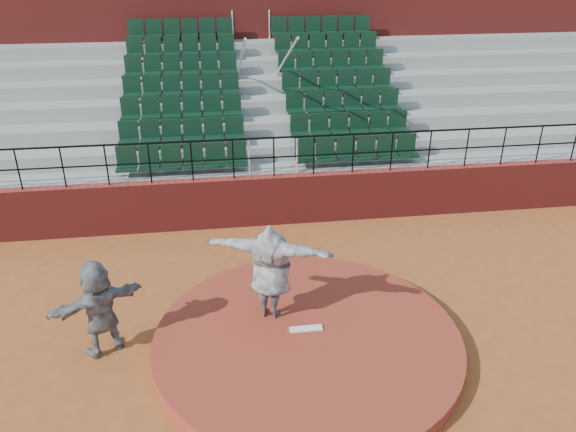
% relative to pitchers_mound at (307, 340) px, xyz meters
% --- Properties ---
extents(ground, '(90.00, 90.00, 0.00)m').
position_rel_pitchers_mound_xyz_m(ground, '(0.00, 0.00, -0.12)').
color(ground, '#994E22').
rests_on(ground, ground).
extents(pitchers_mound, '(5.50, 5.50, 0.25)m').
position_rel_pitchers_mound_xyz_m(pitchers_mound, '(0.00, 0.00, 0.00)').
color(pitchers_mound, maroon).
rests_on(pitchers_mound, ground).
extents(pitching_rubber, '(0.60, 0.15, 0.03)m').
position_rel_pitchers_mound_xyz_m(pitching_rubber, '(0.00, 0.15, 0.14)').
color(pitching_rubber, white).
rests_on(pitching_rubber, pitchers_mound).
extents(boundary_wall, '(24.00, 0.30, 1.30)m').
position_rel_pitchers_mound_xyz_m(boundary_wall, '(0.00, 5.00, 0.53)').
color(boundary_wall, maroon).
rests_on(boundary_wall, ground).
extents(wall_railing, '(24.04, 0.05, 1.03)m').
position_rel_pitchers_mound_xyz_m(wall_railing, '(0.00, 5.00, 1.90)').
color(wall_railing, black).
rests_on(wall_railing, boundary_wall).
extents(seating_deck, '(24.00, 5.97, 4.63)m').
position_rel_pitchers_mound_xyz_m(seating_deck, '(0.00, 8.65, 1.32)').
color(seating_deck, gray).
rests_on(seating_deck, ground).
extents(press_box_facade, '(24.00, 3.00, 7.10)m').
position_rel_pitchers_mound_xyz_m(press_box_facade, '(0.00, 12.60, 3.43)').
color(press_box_facade, maroon).
rests_on(press_box_facade, ground).
extents(pitcher, '(2.39, 1.46, 1.89)m').
position_rel_pitchers_mound_xyz_m(pitcher, '(-0.57, 0.71, 1.07)').
color(pitcher, black).
rests_on(pitcher, pitchers_mound).
extents(fielder, '(1.72, 1.25, 1.80)m').
position_rel_pitchers_mound_xyz_m(fielder, '(-3.58, 0.40, 0.77)').
color(fielder, black).
rests_on(fielder, ground).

